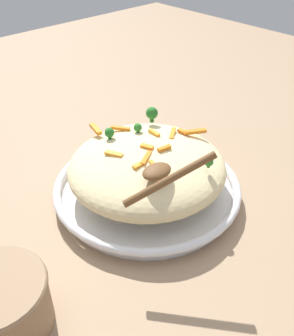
% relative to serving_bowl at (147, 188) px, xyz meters
% --- Properties ---
extents(ground_plane, '(2.40, 2.40, 0.00)m').
position_rel_serving_bowl_xyz_m(ground_plane, '(0.00, 0.00, -0.02)').
color(ground_plane, '#9E7F60').
extents(serving_bowl, '(0.37, 0.37, 0.04)m').
position_rel_serving_bowl_xyz_m(serving_bowl, '(0.00, 0.00, 0.00)').
color(serving_bowl, silver).
rests_on(serving_bowl, ground_plane).
extents(pasta_mound, '(0.31, 0.30, 0.09)m').
position_rel_serving_bowl_xyz_m(pasta_mound, '(0.00, 0.00, 0.05)').
color(pasta_mound, beige).
rests_on(pasta_mound, serving_bowl).
extents(carrot_piece_0, '(0.04, 0.03, 0.01)m').
position_rel_serving_bowl_xyz_m(carrot_piece_0, '(-0.08, -0.01, 0.09)').
color(carrot_piece_0, orange).
rests_on(carrot_piece_0, pasta_mound).
extents(carrot_piece_1, '(0.03, 0.04, 0.01)m').
position_rel_serving_bowl_xyz_m(carrot_piece_1, '(-0.02, -0.10, 0.09)').
color(carrot_piece_1, orange).
rests_on(carrot_piece_1, pasta_mound).
extents(carrot_piece_2, '(0.02, 0.04, 0.01)m').
position_rel_serving_bowl_xyz_m(carrot_piece_2, '(0.02, -0.13, 0.09)').
color(carrot_piece_2, orange).
rests_on(carrot_piece_2, pasta_mound).
extents(carrot_piece_3, '(0.04, 0.03, 0.01)m').
position_rel_serving_bowl_xyz_m(carrot_piece_3, '(0.02, 0.02, 0.10)').
color(carrot_piece_3, orange).
rests_on(carrot_piece_3, pasta_mound).
extents(carrot_piece_4, '(0.02, 0.04, 0.01)m').
position_rel_serving_bowl_xyz_m(carrot_piece_4, '(0.03, 0.05, 0.10)').
color(carrot_piece_4, orange).
rests_on(carrot_piece_4, pasta_mound).
extents(carrot_piece_5, '(0.04, 0.03, 0.01)m').
position_rel_serving_bowl_xyz_m(carrot_piece_5, '(-0.12, 0.02, 0.09)').
color(carrot_piece_5, orange).
rests_on(carrot_piece_5, pasta_mound).
extents(carrot_piece_6, '(0.03, 0.01, 0.01)m').
position_rel_serving_bowl_xyz_m(carrot_piece_6, '(-0.02, 0.03, 0.10)').
color(carrot_piece_6, orange).
rests_on(carrot_piece_6, pasta_mound).
extents(carrot_piece_7, '(0.01, 0.03, 0.01)m').
position_rel_serving_bowl_xyz_m(carrot_piece_7, '(-0.05, -0.03, 0.10)').
color(carrot_piece_7, orange).
rests_on(carrot_piece_7, pasta_mound).
extents(carrot_piece_8, '(0.02, 0.03, 0.01)m').
position_rel_serving_bowl_xyz_m(carrot_piece_8, '(0.00, -0.00, 0.10)').
color(carrot_piece_8, orange).
rests_on(carrot_piece_8, pasta_mound).
extents(carrot_piece_9, '(0.02, 0.04, 0.01)m').
position_rel_serving_bowl_xyz_m(carrot_piece_9, '(0.06, -0.03, 0.10)').
color(carrot_piece_9, orange).
rests_on(carrot_piece_9, pasta_mound).
extents(carrot_piece_10, '(0.01, 0.02, 0.01)m').
position_rel_serving_bowl_xyz_m(carrot_piece_10, '(-0.10, -0.00, 0.09)').
color(carrot_piece_10, orange).
rests_on(carrot_piece_10, pasta_mound).
extents(carrot_piece_11, '(0.03, 0.01, 0.01)m').
position_rel_serving_bowl_xyz_m(carrot_piece_11, '(0.05, 0.03, 0.10)').
color(carrot_piece_11, orange).
rests_on(carrot_piece_11, pasta_mound).
extents(broccoli_floret_0, '(0.03, 0.03, 0.03)m').
position_rel_serving_bowl_xyz_m(broccoli_floret_0, '(-0.09, -0.08, 0.11)').
color(broccoli_floret_0, '#205B1C').
rests_on(broccoli_floret_0, pasta_mound).
extents(broccoli_floret_1, '(0.02, 0.02, 0.02)m').
position_rel_serving_bowl_xyz_m(broccoli_floret_1, '(0.02, -0.08, 0.10)').
color(broccoli_floret_1, '#205B1C').
rests_on(broccoli_floret_1, pasta_mound).
extents(broccoli_floret_2, '(0.02, 0.02, 0.02)m').
position_rel_serving_bowl_xyz_m(broccoli_floret_2, '(-0.04, 0.11, 0.10)').
color(broccoli_floret_2, '#296820').
rests_on(broccoli_floret_2, pasta_mound).
extents(broccoli_floret_3, '(0.02, 0.02, 0.02)m').
position_rel_serving_bowl_xyz_m(broccoli_floret_3, '(-0.03, -0.06, 0.10)').
color(broccoli_floret_3, '#296820').
rests_on(broccoli_floret_3, pasta_mound).
extents(serving_spoon, '(0.13, 0.12, 0.08)m').
position_rel_serving_bowl_xyz_m(serving_spoon, '(0.06, 0.10, 0.12)').
color(serving_spoon, brown).
rests_on(serving_spoon, pasta_mound).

